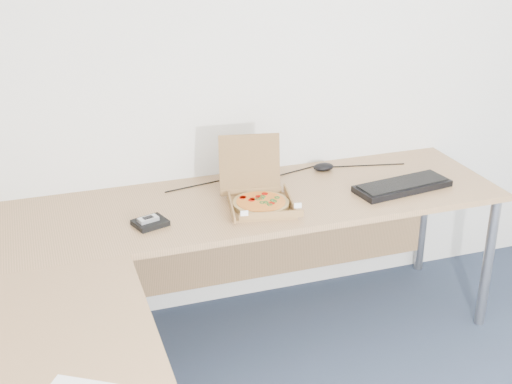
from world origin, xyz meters
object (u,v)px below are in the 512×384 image
object	(u,v)px
drinking_glass	(263,169)
keyboard	(402,186)
pizza_box	(260,199)
wallet	(150,223)
desk	(191,261)

from	to	relation	value
drinking_glass	keyboard	world-z (taller)	drinking_glass
pizza_box	drinking_glass	distance (m)	0.32
pizza_box	wallet	distance (m)	0.51
pizza_box	keyboard	size ratio (longest dim) A/B	0.70
pizza_box	keyboard	world-z (taller)	pizza_box
desk	pizza_box	bearing A→B (deg)	40.48
drinking_glass	desk	bearing A→B (deg)	-129.23
pizza_box	drinking_glass	xyz separation A→B (m)	(0.12, 0.29, 0.02)
desk	keyboard	world-z (taller)	keyboard
wallet	keyboard	bearing A→B (deg)	-17.90
wallet	pizza_box	bearing A→B (deg)	-13.99
drinking_glass	keyboard	bearing A→B (deg)	-28.91
keyboard	pizza_box	bearing A→B (deg)	169.19
desk	wallet	distance (m)	0.33
pizza_box	wallet	bearing A→B (deg)	-164.91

